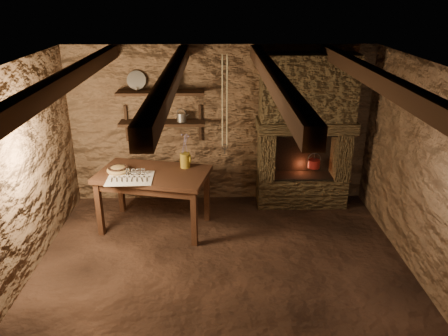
{
  "coord_description": "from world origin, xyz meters",
  "views": [
    {
      "loc": [
        -0.07,
        -4.35,
        3.11
      ],
      "look_at": [
        0.04,
        0.9,
        0.96
      ],
      "focal_mm": 35.0,
      "sensor_mm": 36.0,
      "label": 1
    }
  ],
  "objects_px": {
    "red_pot": "(314,163)",
    "wooden_bowl": "(118,170)",
    "iron_stockpot": "(166,85)",
    "work_table": "(155,198)",
    "stoneware_jug": "(185,153)"
  },
  "relations": [
    {
      "from": "work_table",
      "to": "iron_stockpot",
      "type": "height_order",
      "value": "iron_stockpot"
    },
    {
      "from": "wooden_bowl",
      "to": "iron_stockpot",
      "type": "bearing_deg",
      "value": 50.84
    },
    {
      "from": "work_table",
      "to": "iron_stockpot",
      "type": "relative_size",
      "value": 7.15
    },
    {
      "from": "iron_stockpot",
      "to": "red_pot",
      "type": "xyz_separation_m",
      "value": [
        2.17,
        -0.12,
        -1.16
      ]
    },
    {
      "from": "iron_stockpot",
      "to": "wooden_bowl",
      "type": "bearing_deg",
      "value": -129.16
    },
    {
      "from": "red_pot",
      "to": "wooden_bowl",
      "type": "bearing_deg",
      "value": -167.09
    },
    {
      "from": "work_table",
      "to": "red_pot",
      "type": "xyz_separation_m",
      "value": [
        2.33,
        0.65,
        0.24
      ]
    },
    {
      "from": "work_table",
      "to": "stoneware_jug",
      "type": "bearing_deg",
      "value": 34.5
    },
    {
      "from": "wooden_bowl",
      "to": "iron_stockpot",
      "type": "height_order",
      "value": "iron_stockpot"
    },
    {
      "from": "wooden_bowl",
      "to": "iron_stockpot",
      "type": "distance_m",
      "value": 1.39
    },
    {
      "from": "stoneware_jug",
      "to": "iron_stockpot",
      "type": "height_order",
      "value": "iron_stockpot"
    },
    {
      "from": "stoneware_jug",
      "to": "red_pot",
      "type": "bearing_deg",
      "value": 5.91
    },
    {
      "from": "wooden_bowl",
      "to": "iron_stockpot",
      "type": "xyz_separation_m",
      "value": [
        0.62,
        0.76,
        0.98
      ]
    },
    {
      "from": "work_table",
      "to": "stoneware_jug",
      "type": "distance_m",
      "value": 0.75
    },
    {
      "from": "stoneware_jug",
      "to": "red_pot",
      "type": "height_order",
      "value": "stoneware_jug"
    }
  ]
}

